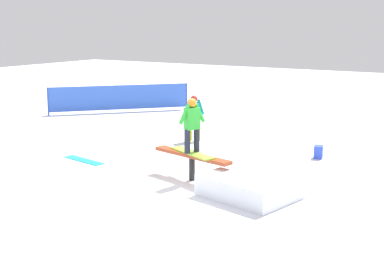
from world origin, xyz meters
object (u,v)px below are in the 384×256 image
object	(u,v)px
bystander_teal	(194,115)
main_rider_on_rail	(192,127)
backpack_on_snow	(318,152)
rail_feature	(192,158)
loose_snowboard_cyan	(84,160)

from	to	relation	value
bystander_teal	main_rider_on_rail	bearing A→B (deg)	-94.89
bystander_teal	backpack_on_snow	distance (m)	4.03
backpack_on_snow	main_rider_on_rail	bearing A→B (deg)	-40.69
rail_feature	bystander_teal	world-z (taller)	bystander_teal
loose_snowboard_cyan	bystander_teal	bearing A→B (deg)	-98.63
rail_feature	backpack_on_snow	distance (m)	4.00
loose_snowboard_cyan	backpack_on_snow	xyz separation A→B (m)	(-5.18, -3.55, 0.16)
main_rider_on_rail	backpack_on_snow	xyz separation A→B (m)	(-1.81, -3.54, -1.09)
rail_feature	main_rider_on_rail	world-z (taller)	main_rider_on_rail
backpack_on_snow	rail_feature	bearing A→B (deg)	-40.69
rail_feature	main_rider_on_rail	distance (m)	0.72
bystander_teal	backpack_on_snow	world-z (taller)	bystander_teal
bystander_teal	rail_feature	bearing A→B (deg)	-94.89
rail_feature	backpack_on_snow	size ratio (longest dim) A/B	6.53
main_rider_on_rail	loose_snowboard_cyan	xyz separation A→B (m)	(3.37, 0.00, -1.24)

